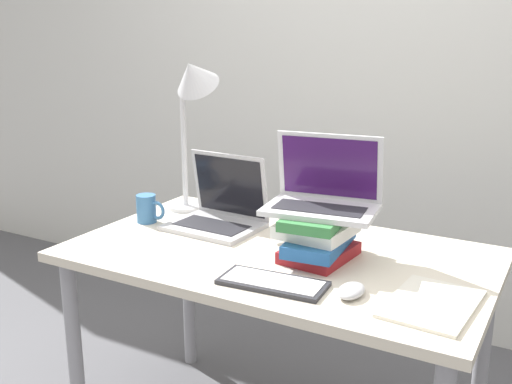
{
  "coord_description": "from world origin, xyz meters",
  "views": [
    {
      "loc": [
        0.8,
        -1.19,
        1.39
      ],
      "look_at": [
        -0.08,
        0.38,
        0.91
      ],
      "focal_mm": 42.0,
      "sensor_mm": 36.0,
      "label": 1
    }
  ],
  "objects": [
    {
      "name": "wireless_keyboard",
      "position": [
        0.11,
        0.14,
        0.74
      ],
      "size": [
        0.3,
        0.15,
        0.01
      ],
      "color": "#28282D",
      "rests_on": "desk"
    },
    {
      "name": "notepad",
      "position": [
        0.51,
        0.22,
        0.73
      ],
      "size": [
        0.22,
        0.3,
        0.01
      ],
      "color": "silver",
      "rests_on": "desk"
    },
    {
      "name": "mug",
      "position": [
        -0.54,
        0.41,
        0.78
      ],
      "size": [
        0.12,
        0.07,
        0.1
      ],
      "color": "teal",
      "rests_on": "desk"
    },
    {
      "name": "laptop_on_books",
      "position": [
        0.13,
        0.42,
        0.92
      ],
      "size": [
        0.35,
        0.26,
        0.23
      ],
      "color": "silver",
      "rests_on": "book_stack"
    },
    {
      "name": "wall_back",
      "position": [
        0.0,
        1.52,
        1.35
      ],
      "size": [
        8.0,
        0.05,
        2.7
      ],
      "color": "silver",
      "rests_on": "ground_plane"
    },
    {
      "name": "book_stack",
      "position": [
        0.13,
        0.38,
        0.8
      ],
      "size": [
        0.21,
        0.3,
        0.14
      ],
      "color": "maroon",
      "rests_on": "desk"
    },
    {
      "name": "mouse",
      "position": [
        0.32,
        0.18,
        0.74
      ],
      "size": [
        0.07,
        0.11,
        0.03
      ],
      "color": "#B2B2B7",
      "rests_on": "desk"
    },
    {
      "name": "laptop_left",
      "position": [
        -0.29,
        0.5,
        0.78
      ],
      "size": [
        0.32,
        0.26,
        0.25
      ],
      "color": "#B2B2B7",
      "rests_on": "desk"
    },
    {
      "name": "desk_lamp",
      "position": [
        -0.46,
        0.59,
        1.18
      ],
      "size": [
        0.23,
        0.2,
        0.6
      ],
      "color": "silver",
      "rests_on": "desk"
    },
    {
      "name": "desk",
      "position": [
        0.0,
        0.38,
        0.64
      ],
      "size": [
        1.3,
        0.76,
        0.73
      ],
      "color": "beige",
      "rests_on": "ground_plane"
    }
  ]
}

